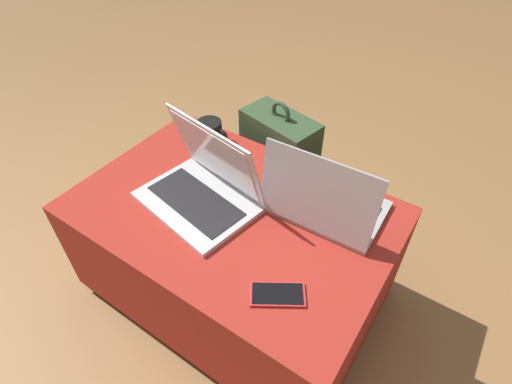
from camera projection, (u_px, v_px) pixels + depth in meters
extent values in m
plane|color=#9E7042|center=(237.00, 290.00, 1.51)|extent=(14.00, 14.00, 0.00)
cube|color=maroon|center=(237.00, 286.00, 1.49)|extent=(0.92, 0.62, 0.05)
cube|color=#B22D23|center=(235.00, 249.00, 1.34)|extent=(0.96, 0.65, 0.39)
cube|color=silver|center=(197.00, 202.00, 1.22)|extent=(0.39, 0.30, 0.02)
cube|color=#232328|center=(195.00, 201.00, 1.21)|extent=(0.33, 0.19, 0.00)
cube|color=silver|center=(217.00, 156.00, 1.18)|extent=(0.36, 0.13, 0.24)
cube|color=white|center=(215.00, 157.00, 1.18)|extent=(0.32, 0.11, 0.21)
cube|color=#B7B7BC|center=(327.00, 206.00, 1.21)|extent=(0.34, 0.24, 0.02)
cube|color=#232328|center=(328.00, 202.00, 1.20)|extent=(0.30, 0.14, 0.00)
cube|color=#B7B7BC|center=(317.00, 195.00, 1.06)|extent=(0.33, 0.05, 0.23)
cube|color=white|center=(317.00, 194.00, 1.07)|extent=(0.30, 0.04, 0.20)
cube|color=red|center=(277.00, 295.00, 0.98)|extent=(0.15, 0.13, 0.01)
cube|color=black|center=(278.00, 293.00, 0.98)|extent=(0.14, 0.12, 0.00)
cube|color=#385133|center=(278.00, 168.00, 1.65)|extent=(0.33, 0.22, 0.49)
cube|color=#2F452B|center=(292.00, 176.00, 1.76)|extent=(0.25, 0.10, 0.22)
torus|color=#385133|center=(281.00, 112.00, 1.47)|extent=(0.09, 0.03, 0.09)
cylinder|color=black|center=(210.00, 132.00, 1.43)|extent=(0.09, 0.09, 0.09)
torus|color=black|center=(221.00, 136.00, 1.41)|extent=(0.06, 0.02, 0.06)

